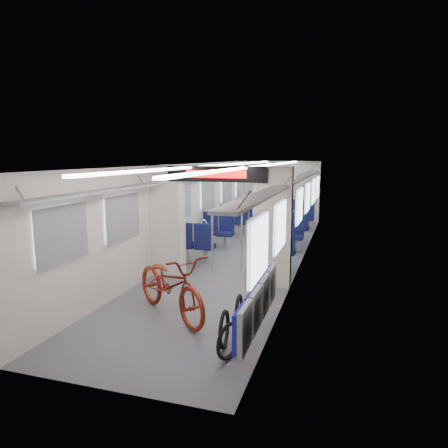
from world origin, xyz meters
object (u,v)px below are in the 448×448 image
object	(u,v)px
seat_bay_far_right	(297,218)
stanchion_near_right	(242,220)
seat_bay_far_left	(242,215)
stanchion_far_right	(268,202)
stanchion_near_left	(212,221)
flip_bench	(258,303)
bike_hoop_b	(224,331)
bike_hoop_a	(229,343)
seat_bay_near_right	(281,237)
bike_hoop_c	(239,313)
stanchion_far_left	(249,202)
seat_bay_near_left	(207,234)
bicycle	(170,284)

from	to	relation	value
seat_bay_far_right	stanchion_near_right	size ratio (longest dim) A/B	0.95
seat_bay_far_left	stanchion_far_right	bearing A→B (deg)	-51.19
stanchion_near_left	flip_bench	bearing A→B (deg)	-60.92
stanchion_near_left	stanchion_far_right	distance (m)	3.66
seat_bay_far_left	bike_hoop_b	bearing A→B (deg)	-77.06
bike_hoop_a	stanchion_near_right	xyz separation A→B (m)	(-0.80, 3.73, 0.94)
seat_bay_far_left	seat_bay_near_right	bearing A→B (deg)	-61.43
seat_bay_far_right	stanchion_near_left	distance (m)	4.97
bike_hoop_c	seat_bay_far_left	xyz separation A→B (m)	(-1.91, 7.55, 0.30)
bike_hoop_c	bike_hoop_b	bearing A→B (deg)	-92.01
bike_hoop_c	seat_bay_far_right	size ratio (longest dim) A/B	0.23
seat_bay_far_left	stanchion_near_left	distance (m)	5.15
bike_hoop_c	seat_bay_far_left	distance (m)	7.80
bike_hoop_c	stanchion_near_left	size ratio (longest dim) A/B	0.22
bike_hoop_b	stanchion_near_left	bearing A→B (deg)	111.24
stanchion_far_left	flip_bench	bearing A→B (deg)	-75.39
seat_bay_near_right	seat_bay_far_right	size ratio (longest dim) A/B	0.94
bike_hoop_c	seat_bay_near_right	size ratio (longest dim) A/B	0.24
bike_hoop_b	stanchion_near_right	distance (m)	3.63
seat_bay_near_left	stanchion_far_left	xyz separation A→B (m)	(0.58, 2.10, 0.62)
bike_hoop_a	seat_bay_far_right	xyz separation A→B (m)	(-0.16, 8.20, 0.34)
seat_bay_near_left	stanchion_far_right	size ratio (longest dim) A/B	0.87
bike_hoop_c	stanchion_far_left	xyz separation A→B (m)	(-1.33, 6.13, 0.92)
stanchion_far_right	stanchion_near_left	bearing A→B (deg)	-97.81
bike_hoop_b	stanchion_near_right	bearing A→B (deg)	100.82
bike_hoop_b	seat_bay_near_right	bearing A→B (deg)	90.21
seat_bay_far_right	seat_bay_far_left	bearing A→B (deg)	171.43
flip_bench	stanchion_near_right	distance (m)	3.45
seat_bay_near_left	seat_bay_near_right	bearing A→B (deg)	2.79
seat_bay_far_right	flip_bench	bearing A→B (deg)	-86.89
flip_bench	stanchion_near_right	size ratio (longest dim) A/B	0.93
flip_bench	bike_hoop_c	bearing A→B (deg)	130.99
seat_bay_far_right	stanchion_far_left	distance (m)	1.82
bicycle	bike_hoop_b	distance (m)	1.38
bicycle	stanchion_near_left	bearing A→B (deg)	39.70
seat_bay_near_right	bike_hoop_a	bearing A→B (deg)	-88.20
seat_bay_far_right	stanchion_far_left	world-z (taller)	stanchion_far_left
seat_bay_near_right	seat_bay_far_left	xyz separation A→B (m)	(-1.87, 3.43, -0.01)
bicycle	bike_hoop_c	world-z (taller)	bicycle
stanchion_near_left	stanchion_near_right	bearing A→B (deg)	28.70
bike_hoop_a	seat_bay_far_right	world-z (taller)	seat_bay_far_right
stanchion_far_left	seat_bay_near_right	bearing A→B (deg)	-57.24
seat_bay_far_right	stanchion_near_left	world-z (taller)	stanchion_near_left
flip_bench	stanchion_far_right	xyz separation A→B (m)	(-1.13, 6.54, 0.57)
bicycle	seat_bay_near_right	size ratio (longest dim) A/B	0.96
stanchion_far_right	seat_bay_near_left	bearing A→B (deg)	-119.19
stanchion_near_right	stanchion_far_right	xyz separation A→B (m)	(-0.07, 3.32, 0.00)
bicycle	stanchion_far_right	xyz separation A→B (m)	(0.38, 6.00, 0.63)
seat_bay_near_left	stanchion_far_right	xyz separation A→B (m)	(1.16, 2.08, 0.62)
stanchion_far_left	seat_bay_near_left	bearing A→B (deg)	-105.40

